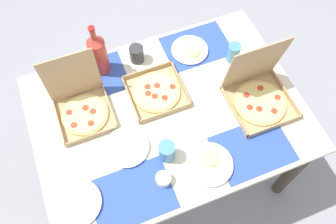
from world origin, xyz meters
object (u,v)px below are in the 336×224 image
object	(u,v)px
cup_spare	(137,54)
cup_clear_left	(233,53)
plate_middle	(77,203)
pizza_box_corner_left	(259,94)
plate_near_right	(190,50)
condiment_bowl	(163,179)
cup_dark	(167,151)
soda_bottle	(98,54)
pizza_box_edge_far	(156,92)
pizza_box_center	(82,106)
plate_far_right	(210,164)
plate_far_left	(127,147)

from	to	relation	value
cup_spare	cup_clear_left	bearing A→B (deg)	-21.17
plate_middle	pizza_box_corner_left	bearing A→B (deg)	10.65
plate_near_right	condiment_bowl	distance (m)	0.75
cup_dark	condiment_bowl	size ratio (longest dim) A/B	1.51
condiment_bowl	cup_spare	bearing A→B (deg)	80.67
soda_bottle	pizza_box_edge_far	bearing A→B (deg)	-49.00
pizza_box_edge_far	pizza_box_corner_left	distance (m)	0.51
plate_near_right	pizza_box_edge_far	bearing A→B (deg)	-145.27
plate_middle	pizza_box_edge_far	bearing A→B (deg)	37.94
cup_clear_left	pizza_box_center	bearing A→B (deg)	-178.75
pizza_box_corner_left	soda_bottle	bearing A→B (deg)	145.44
plate_middle	cup_spare	distance (m)	0.82
pizza_box_center	cup_clear_left	bearing A→B (deg)	1.25
pizza_box_center	cup_spare	bearing A→B (deg)	30.00
pizza_box_corner_left	cup_dark	world-z (taller)	pizza_box_corner_left
pizza_box_center	cup_spare	world-z (taller)	pizza_box_center
pizza_box_center	cup_dark	size ratio (longest dim) A/B	2.82
plate_far_right	pizza_box_corner_left	bearing A→B (deg)	31.96
plate_middle	plate_far_right	size ratio (longest dim) A/B	1.00
plate_middle	cup_clear_left	size ratio (longest dim) A/B	1.99
cup_clear_left	cup_spare	xyz separation A→B (m)	(-0.48, 0.19, -0.01)
pizza_box_corner_left	cup_clear_left	bearing A→B (deg)	90.73
plate_near_right	cup_dark	xyz separation A→B (m)	(-0.34, -0.53, 0.04)
pizza_box_corner_left	soda_bottle	world-z (taller)	pizza_box_corner_left
pizza_box_corner_left	cup_clear_left	xyz separation A→B (m)	(-0.00, 0.28, 0.00)
plate_middle	cup_dark	world-z (taller)	cup_dark
plate_near_right	soda_bottle	xyz separation A→B (m)	(-0.48, 0.06, 0.12)
cup_clear_left	cup_dark	xyz separation A→B (m)	(-0.53, -0.39, -0.00)
plate_far_right	condiment_bowl	bearing A→B (deg)	178.52
pizza_box_center	pizza_box_corner_left	distance (m)	0.88
pizza_box_center	soda_bottle	world-z (taller)	soda_bottle
pizza_box_edge_far	soda_bottle	distance (m)	0.35
plate_far_left	cup_clear_left	size ratio (longest dim) A/B	1.94
plate_middle	cup_dark	xyz separation A→B (m)	(0.45, 0.07, 0.04)
plate_near_right	soda_bottle	size ratio (longest dim) A/B	0.63
soda_bottle	condiment_bowl	size ratio (longest dim) A/B	4.60
pizza_box_edge_far	plate_middle	bearing A→B (deg)	-142.06
plate_far_left	cup_clear_left	world-z (taller)	cup_clear_left
pizza_box_center	cup_dark	world-z (taller)	pizza_box_center
cup_spare	condiment_bowl	xyz separation A→B (m)	(-0.11, -0.69, -0.03)
plate_near_right	cup_spare	xyz separation A→B (m)	(-0.29, 0.05, 0.04)
plate_near_right	cup_spare	world-z (taller)	cup_spare
plate_far_left	soda_bottle	size ratio (longest dim) A/B	0.65
pizza_box_edge_far	condiment_bowl	size ratio (longest dim) A/B	4.00
pizza_box_edge_far	cup_clear_left	bearing A→B (deg)	6.79
plate_near_right	plate_middle	bearing A→B (deg)	-143.12
pizza_box_edge_far	plate_far_right	world-z (taller)	pizza_box_edge_far
pizza_box_corner_left	plate_near_right	distance (m)	0.45
plate_far_right	cup_dark	world-z (taller)	cup_dark
pizza_box_edge_far	cup_spare	size ratio (longest dim) A/B	2.96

